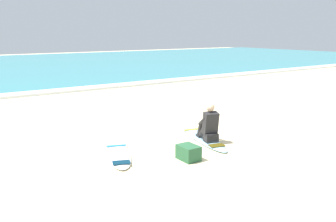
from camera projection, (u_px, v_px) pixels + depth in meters
The scene contains 7 objects.
ground_plane at pixel (178, 139), 9.18m from camera, with size 80.00×80.00×0.00m, color beige.
sea at pixel (6, 67), 27.48m from camera, with size 80.00×28.00×0.10m, color teal.
breaking_foam at pixel (64, 90), 16.44m from camera, with size 80.00×0.90×0.11m, color white.
surfboard_main at pixel (203, 138), 9.20m from camera, with size 1.16×2.55×0.08m.
surfer_seated at pixel (209, 126), 8.79m from camera, with size 0.52×0.76×0.95m.
surfboard_spare_near at pixel (119, 154), 7.93m from camera, with size 1.17×1.95×0.08m.
beach_bag at pixel (188, 153), 7.68m from camera, with size 0.36×0.48×0.32m, color #285B38.
Camera 1 is at (-5.19, -7.12, 2.71)m, focal length 38.09 mm.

